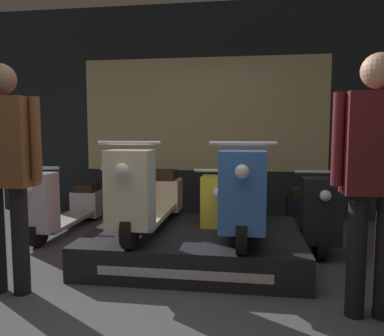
% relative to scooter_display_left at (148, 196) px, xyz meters
% --- Properties ---
extents(ground_plane, '(30.00, 30.00, 0.00)m').
position_rel_scooter_display_left_xyz_m(ground_plane, '(0.31, -1.23, -0.66)').
color(ground_plane, '#4C4C51').
extents(shop_wall_back, '(6.71, 0.09, 3.20)m').
position_rel_scooter_display_left_xyz_m(shop_wall_back, '(0.31, 2.12, 0.94)').
color(shop_wall_back, '#23282D').
rests_on(shop_wall_back, ground_plane).
extents(display_platform, '(2.08, 1.52, 0.31)m').
position_rel_scooter_display_left_xyz_m(display_platform, '(0.47, 0.06, -0.50)').
color(display_platform, black).
rests_on(display_platform, ground_plane).
extents(scooter_display_left, '(0.53, 1.73, 0.91)m').
position_rel_scooter_display_left_xyz_m(scooter_display_left, '(0.00, 0.00, 0.00)').
color(scooter_display_left, black).
rests_on(scooter_display_left, display_platform).
extents(scooter_display_right, '(0.53, 1.73, 0.91)m').
position_rel_scooter_display_left_xyz_m(scooter_display_right, '(0.94, 0.00, 0.00)').
color(scooter_display_right, black).
rests_on(scooter_display_right, display_platform).
extents(scooter_backrow_0, '(0.53, 1.73, 0.91)m').
position_rel_scooter_display_left_xyz_m(scooter_backrow_0, '(-1.35, 0.85, -0.31)').
color(scooter_backrow_0, black).
rests_on(scooter_backrow_0, ground_plane).
extents(scooter_backrow_1, '(0.53, 1.73, 0.91)m').
position_rel_scooter_display_left_xyz_m(scooter_backrow_1, '(-0.33, 0.85, -0.31)').
color(scooter_backrow_1, black).
rests_on(scooter_backrow_1, ground_plane).
extents(scooter_backrow_2, '(0.53, 1.73, 0.91)m').
position_rel_scooter_display_left_xyz_m(scooter_backrow_2, '(0.69, 0.85, -0.31)').
color(scooter_backrow_2, black).
rests_on(scooter_backrow_2, ground_plane).
extents(scooter_backrow_3, '(0.53, 1.73, 0.91)m').
position_rel_scooter_display_left_xyz_m(scooter_backrow_3, '(1.72, 0.85, -0.31)').
color(scooter_backrow_3, black).
rests_on(scooter_backrow_3, ground_plane).
extents(person_left_browsing, '(0.62, 0.26, 1.81)m').
position_rel_scooter_display_left_xyz_m(person_left_browsing, '(-0.90, -0.93, 0.44)').
color(person_left_browsing, black).
rests_on(person_left_browsing, ground_plane).
extents(person_right_browsing, '(0.57, 0.24, 1.81)m').
position_rel_scooter_display_left_xyz_m(person_right_browsing, '(1.83, -0.93, 0.42)').
color(person_right_browsing, black).
rests_on(person_right_browsing, ground_plane).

